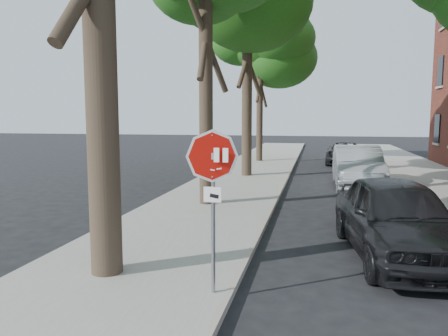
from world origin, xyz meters
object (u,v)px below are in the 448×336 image
at_px(stop_sign, 213,180).
at_px(car_b, 357,167).
at_px(tree_far, 260,47).
at_px(car_a, 397,218).
at_px(car_d, 345,153).
at_px(tree_mid_b, 247,6).

distance_m(stop_sign, car_b, 12.65).
distance_m(tree_far, car_a, 19.99).
xyz_separation_m(car_a, car_b, (0.00, 9.25, 0.02)).
bearing_deg(stop_sign, car_b, 75.12).
bearing_deg(car_d, stop_sign, -95.54).
xyz_separation_m(tree_far, car_b, (5.26, -8.96, -6.36)).
relative_size(tree_mid_b, car_d, 2.12).
distance_m(tree_far, car_d, 8.43).
xyz_separation_m(tree_mid_b, car_d, (5.02, 6.96, -7.32)).
relative_size(stop_sign, car_a, 0.53).
bearing_deg(tree_mid_b, tree_far, 92.44).
distance_m(car_a, car_d, 18.18).
height_order(stop_sign, tree_far, tree_far).
bearing_deg(car_a, stop_sign, -144.97).
bearing_deg(stop_sign, tree_mid_b, 96.95).
bearing_deg(tree_mid_b, car_b, -21.65).
relative_size(tree_mid_b, tree_far, 1.11).
xyz_separation_m(stop_sign, tree_far, (-2.02, 21.14, 5.26)).
bearing_deg(car_a, car_b, 82.80).
bearing_deg(tree_mid_b, car_a, -66.16).
bearing_deg(tree_far, tree_mid_b, -87.56).
relative_size(stop_sign, tree_mid_b, 0.25).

